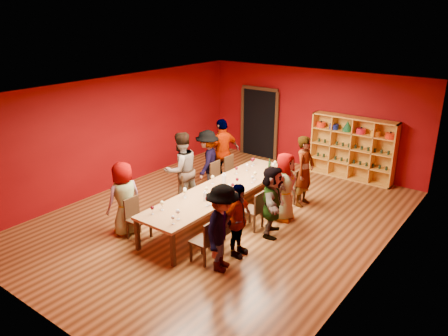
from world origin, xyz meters
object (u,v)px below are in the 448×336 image
(person_left_3, at_px, (207,162))
(chair_person_right_0, at_px, (206,239))
(person_left_2, at_px, (181,170))
(chair_person_right_1, at_px, (224,228))
(person_right_3, at_px, (284,187))
(chair_person_left_4, at_px, (232,170))
(chair_person_left_2, at_px, (191,190))
(person_right_2, at_px, (272,201))
(chair_person_right_4, at_px, (295,184))
(shelving_unit, at_px, (353,145))
(chair_person_left_0, at_px, (136,216))
(chair_person_right_2, at_px, (255,208))
(person_right_1, at_px, (237,220))
(chair_person_right_3, at_px, (274,196))
(chair_person_left_3, at_px, (218,177))
(wine_bottle, at_px, (269,165))
(spittoon_bowl, at_px, (217,194))
(person_left_0, at_px, (124,198))
(tasting_table, at_px, (222,190))
(person_right_0, at_px, (223,228))
(person_left_4, at_px, (223,153))
(person_right_4, at_px, (304,171))

(person_left_3, height_order, chair_person_right_0, person_left_3)
(person_left_2, distance_m, person_left_3, 1.08)
(chair_person_right_1, distance_m, person_right_3, 1.99)
(chair_person_left_4, height_order, chair_person_right_1, same)
(chair_person_left_2, distance_m, person_right_2, 2.26)
(person_left_3, relative_size, chair_person_right_4, 1.89)
(shelving_unit, relative_size, chair_person_right_1, 2.70)
(chair_person_left_4, bearing_deg, chair_person_left_0, -90.00)
(chair_person_left_4, relative_size, chair_person_right_2, 1.00)
(person_right_1, bearing_deg, chair_person_right_1, 87.08)
(person_left_3, xyz_separation_m, chair_person_right_3, (2.18, -0.22, -0.35))
(chair_person_left_4, relative_size, person_right_3, 0.55)
(chair_person_left_4, xyz_separation_m, chair_person_right_1, (1.82, -2.78, 0.00))
(chair_person_right_1, bearing_deg, chair_person_left_4, 123.23)
(chair_person_left_3, bearing_deg, chair_person_right_1, -49.94)
(chair_person_left_3, bearing_deg, wine_bottle, 32.65)
(spittoon_bowl, xyz_separation_m, wine_bottle, (0.00, 2.18, 0.04))
(chair_person_right_1, relative_size, chair_person_right_2, 1.00)
(person_left_0, xyz_separation_m, spittoon_bowl, (1.44, 1.40, 0.00))
(chair_person_right_0, height_order, wine_bottle, wine_bottle)
(chair_person_right_1, distance_m, chair_person_right_2, 1.14)
(spittoon_bowl, bearing_deg, tasting_table, 115.34)
(chair_person_right_4, bearing_deg, chair_person_right_3, -90.00)
(person_left_0, bearing_deg, chair_person_right_0, 102.28)
(person_right_0, distance_m, person_right_3, 2.52)
(person_right_3, distance_m, spittoon_bowl, 1.58)
(chair_person_left_0, relative_size, person_left_3, 0.53)
(chair_person_left_0, bearing_deg, chair_person_left_2, 90.00)
(chair_person_left_3, xyz_separation_m, person_left_4, (-0.32, 0.61, 0.44))
(person_left_0, bearing_deg, shelving_unit, 165.49)
(chair_person_left_4, bearing_deg, person_left_2, -100.33)
(person_left_2, height_order, chair_person_right_4, person_left_2)
(person_left_2, height_order, person_right_1, person_left_2)
(person_left_2, distance_m, chair_person_right_2, 2.18)
(chair_person_left_0, height_order, person_right_2, person_right_2)
(person_left_3, distance_m, chair_person_right_3, 2.22)
(chair_person_right_1, height_order, person_right_4, person_right_4)
(chair_person_right_1, distance_m, person_right_2, 1.25)
(person_left_3, bearing_deg, chair_person_left_0, -16.69)
(person_left_4, bearing_deg, tasting_table, 50.59)
(chair_person_right_3, height_order, person_right_3, person_right_3)
(chair_person_left_0, relative_size, wine_bottle, 3.16)
(chair_person_right_2, distance_m, wine_bottle, 1.91)
(spittoon_bowl, bearing_deg, shelving_unit, 75.81)
(shelving_unit, bearing_deg, spittoon_bowl, -104.19)
(person_right_0, bearing_deg, spittoon_bowl, 24.58)
(person_left_0, relative_size, chair_person_right_0, 1.83)
(chair_person_left_3, height_order, person_right_3, person_right_3)
(person_left_3, distance_m, person_right_4, 2.55)
(chair_person_left_2, relative_size, chair_person_left_4, 1.00)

